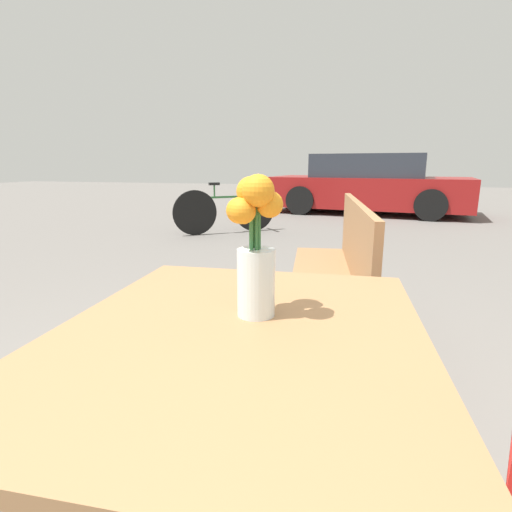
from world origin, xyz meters
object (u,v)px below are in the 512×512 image
Objects in this scene: flower_vase at (255,249)px; bicycle at (226,210)px; bench_near at (337,275)px; parked_car at (368,185)px; table_front at (240,369)px.

flower_vase is 5.33m from bicycle.
bench_near reaches higher than bicycle.
flower_vase is 0.22× the size of bench_near.
parked_car reaches higher than bench_near.
table_front is 0.23× the size of parked_car.
table_front is 5.39m from bicycle.
bench_near is 1.13× the size of bicycle.
flower_vase is at bearing -69.59° from bicycle.
bicycle is 0.30× the size of parked_car.
bicycle is at bearing 110.41° from flower_vase.
table_front is at bearing -97.39° from flower_vase.
flower_vase is at bearing 82.61° from table_front.
table_front is 0.77× the size of bicycle.
table_front is at bearing -91.85° from parked_car.
flower_vase is 1.38m from bench_near.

